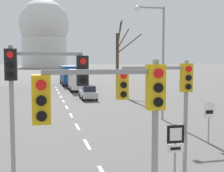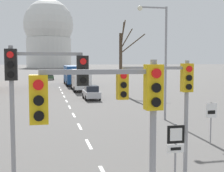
{
  "view_description": "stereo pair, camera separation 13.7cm",
  "coord_description": "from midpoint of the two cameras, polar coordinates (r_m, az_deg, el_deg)",
  "views": [
    {
      "loc": [
        -2.26,
        -3.13,
        4.34
      ],
      "look_at": [
        -0.08,
        6.47,
        3.55
      ],
      "focal_mm": 50.0,
      "sensor_mm": 36.0,
      "label": 1
    },
    {
      "loc": [
        -2.12,
        -3.16,
        4.34
      ],
      "look_at": [
        -0.08,
        6.47,
        3.55
      ],
      "focal_mm": 50.0,
      "sensor_mm": 36.0,
      "label": 2
    }
  ],
  "objects": [
    {
      "name": "lane_stripe_7",
      "position": [
        38.72,
        -8.64,
        -1.91
      ],
      "size": [
        0.16,
        2.0,
        0.01
      ],
      "primitive_type": "cube",
      "color": "silver",
      "rests_on": "ground_plane"
    },
    {
      "name": "route_sign_post",
      "position": [
        10.69,
        11.92,
        -10.67
      ],
      "size": [
        0.6,
        0.08,
        2.29
      ],
      "color": "gray",
      "rests_on": "ground_plane"
    },
    {
      "name": "lane_stripe_9",
      "position": [
        47.67,
        -9.27,
        -0.71
      ],
      "size": [
        0.16,
        2.0,
        0.01
      ],
      "primitive_type": "cube",
      "color": "silver",
      "rests_on": "ground_plane"
    },
    {
      "name": "capitol_dome",
      "position": [
        219.85,
        -11.49,
        9.38
      ],
      "size": [
        33.64,
        33.64,
        47.51
      ],
      "color": "silver",
      "rests_on": "ground_plane"
    },
    {
      "name": "lane_stripe_5",
      "position": [
        29.82,
        -7.63,
        -3.83
      ],
      "size": [
        0.16,
        2.0,
        0.01
      ],
      "primitive_type": "cube",
      "color": "silver",
      "rests_on": "ground_plane"
    },
    {
      "name": "street_lamp_right",
      "position": [
        23.05,
        9.05,
        6.36
      ],
      "size": [
        2.25,
        0.36,
        8.26
      ],
      "color": "gray",
      "rests_on": "ground_plane"
    },
    {
      "name": "sedan_mid_centre",
      "position": [
        66.32,
        -7.07,
        1.48
      ],
      "size": [
        1.71,
        4.57,
        1.6
      ],
      "color": "maroon",
      "rests_on": "ground_plane"
    },
    {
      "name": "traffic_signal_centre_tall",
      "position": [
        6.44,
        0.92,
        -4.56
      ],
      "size": [
        2.72,
        0.34,
        4.37
      ],
      "color": "gray",
      "rests_on": "ground_plane"
    },
    {
      "name": "city_bus",
      "position": [
        57.28,
        -7.22,
        2.24
      ],
      "size": [
        2.66,
        10.8,
        3.48
      ],
      "color": "#19478C",
      "rests_on": "ground_plane"
    },
    {
      "name": "traffic_signal_near_left",
      "position": [
        9.94,
        -13.08,
        0.53
      ],
      "size": [
        2.54,
        0.34,
        4.81
      ],
      "color": "gray",
      "rests_on": "ground_plane"
    },
    {
      "name": "bare_tree_right_near",
      "position": [
        40.94,
        1.88,
        4.92
      ],
      "size": [
        3.31,
        2.59,
        9.5
      ],
      "color": "#473828",
      "rests_on": "ground_plane"
    },
    {
      "name": "lane_stripe_8",
      "position": [
        43.19,
        -8.99,
        -1.25
      ],
      "size": [
        0.16,
        2.0,
        0.01
      ],
      "primitive_type": "cube",
      "color": "silver",
      "rests_on": "ground_plane"
    },
    {
      "name": "sedan_near_right",
      "position": [
        35.38,
        -3.7,
        -1.19
      ],
      "size": [
        1.7,
        4.11,
        1.59
      ],
      "color": "#B7B7BC",
      "rests_on": "ground_plane"
    },
    {
      "name": "lane_stripe_10",
      "position": [
        52.15,
        -9.5,
        -0.26
      ],
      "size": [
        0.16,
        2.0,
        0.01
      ],
      "primitive_type": "cube",
      "color": "silver",
      "rests_on": "ground_plane"
    },
    {
      "name": "lane_stripe_4",
      "position": [
        25.39,
        -6.86,
        -5.3
      ],
      "size": [
        0.16,
        2.0,
        0.01
      ],
      "primitive_type": "cube",
      "color": "silver",
      "rests_on": "ground_plane"
    },
    {
      "name": "lane_stripe_3",
      "position": [
        20.99,
        -5.75,
        -7.37
      ],
      "size": [
        0.16,
        2.0,
        0.01
      ],
      "primitive_type": "cube",
      "color": "silver",
      "rests_on": "ground_plane"
    },
    {
      "name": "sedan_near_left",
      "position": [
        73.92,
        -11.22,
        1.75
      ],
      "size": [
        1.71,
        4.02,
        1.64
      ],
      "color": "#2D4C33",
      "rests_on": "ground_plane"
    },
    {
      "name": "delivery_truck",
      "position": [
        45.59,
        -5.65,
        1.23
      ],
      "size": [
        2.44,
        7.2,
        3.14
      ],
      "color": "#333842",
      "rests_on": "ground_plane"
    },
    {
      "name": "traffic_signal_near_right",
      "position": [
        10.51,
        9.84,
        -1.13
      ],
      "size": [
        2.6,
        0.34,
        4.36
      ],
      "color": "gray",
      "rests_on": "ground_plane"
    },
    {
      "name": "lane_stripe_6",
      "position": [
        34.27,
        -8.2,
        -2.75
      ],
      "size": [
        0.16,
        2.0,
        0.01
      ],
      "primitive_type": "cube",
      "color": "silver",
      "rests_on": "ground_plane"
    },
    {
      "name": "speed_limit_sign",
      "position": [
        17.07,
        17.89,
        -5.24
      ],
      "size": [
        0.6,
        0.08,
        2.22
      ],
      "color": "gray",
      "rests_on": "ground_plane"
    },
    {
      "name": "lane_stripe_2",
      "position": [
        16.64,
        -4.05,
        -10.54
      ],
      "size": [
        0.16,
        2.0,
        0.01
      ],
      "primitive_type": "cube",
      "color": "silver",
      "rests_on": "ground_plane"
    }
  ]
}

